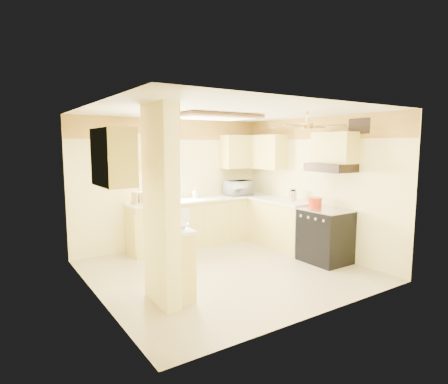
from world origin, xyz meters
TOP-DOWN VIEW (x-y plane):
  - floor at (0.00, 0.00)m, footprint 4.00×4.00m
  - ceiling at (0.00, 0.00)m, footprint 4.00×4.00m
  - wall_back at (0.00, 1.90)m, footprint 4.00×0.00m
  - wall_front at (0.00, -1.90)m, footprint 4.00×0.00m
  - wall_left at (-2.00, 0.00)m, footprint 0.00×3.80m
  - wall_right at (2.00, 0.00)m, footprint 0.00×3.80m
  - wallpaper_border at (0.00, 1.88)m, footprint 4.00×0.02m
  - partition_column at (-1.35, -0.55)m, footprint 0.20×0.70m
  - partition_ledge at (-1.13, -0.55)m, footprint 0.25×0.55m
  - ledge_top at (-1.13, -0.55)m, footprint 0.28×0.58m
  - lower_cabinets_back at (0.50, 1.60)m, footprint 3.00×0.60m
  - lower_cabinets_right at (1.70, 0.60)m, footprint 0.60×1.40m
  - countertop_back at (0.50, 1.59)m, footprint 3.04×0.64m
  - countertop_right at (1.69, 0.60)m, footprint 0.64×1.44m
  - dishwasher_panel at (-0.25, 1.29)m, footprint 0.58×0.02m
  - window at (-0.25, 1.89)m, footprint 0.92×0.02m
  - upper_cab_back_left at (-0.85, 1.72)m, footprint 0.60×0.35m
  - upper_cab_back_right at (1.55, 1.72)m, footprint 0.90×0.35m
  - upper_cab_right at (1.82, 1.25)m, footprint 0.35×1.00m
  - upper_cab_left_wall at (-1.82, -0.25)m, footprint 0.35×0.75m
  - upper_cab_over_stove at (1.82, -0.55)m, footprint 0.35×0.76m
  - stove at (1.67, -0.55)m, footprint 0.68×0.77m
  - range_hood at (1.74, -0.55)m, footprint 0.50×0.76m
  - poster_menu at (-1.24, -0.55)m, footprint 0.02×0.42m
  - poster_nashville at (-1.24, -0.55)m, footprint 0.02×0.42m
  - ceiling_light_panel at (0.10, 0.50)m, footprint 1.35×0.95m
  - ceiling_fan at (1.00, -0.70)m, footprint 1.15×1.15m
  - vent_grate at (1.98, -0.90)m, footprint 0.02×0.40m
  - microwave at (1.38, 1.58)m, footprint 0.56×0.38m
  - bowl at (-1.10, -0.55)m, footprint 0.28×0.28m
  - dutch_oven at (1.70, -0.27)m, footprint 0.25×0.25m
  - kettle at (1.76, 0.34)m, footprint 0.14×0.14m
  - dish_rack at (-0.75, 1.58)m, footprint 0.39×0.29m
  - utensil_crock at (0.42, 1.74)m, footprint 0.11×0.11m

SIDE VIEW (x-z plane):
  - floor at x=0.00m, z-range 0.00..0.00m
  - dishwasher_panel at x=-0.25m, z-range 0.03..0.83m
  - partition_ledge at x=-1.13m, z-range 0.00..0.90m
  - lower_cabinets_back at x=0.50m, z-range 0.00..0.90m
  - lower_cabinets_right at x=1.70m, z-range 0.00..0.90m
  - stove at x=1.67m, z-range 0.00..0.92m
  - ledge_top at x=-1.13m, z-range 0.90..0.94m
  - countertop_back at x=0.50m, z-range 0.90..0.94m
  - countertop_right at x=1.69m, z-range 0.90..0.94m
  - bowl at x=-1.10m, z-range 0.94..1.00m
  - dutch_oven at x=1.70m, z-range 0.92..1.08m
  - utensil_crock at x=0.42m, z-range 0.90..1.13m
  - dish_rack at x=-0.75m, z-range 0.91..1.13m
  - kettle at x=1.76m, z-range 0.93..1.15m
  - microwave at x=1.38m, z-range 0.94..1.25m
  - poster_nashville at x=-1.24m, z-range 0.92..1.48m
  - wall_back at x=0.00m, z-range -0.75..3.25m
  - wall_front at x=0.00m, z-range -0.75..3.25m
  - wall_left at x=-2.00m, z-range -0.65..3.15m
  - wall_right at x=2.00m, z-range -0.65..3.15m
  - partition_column at x=-1.35m, z-range 0.00..2.50m
  - window at x=-0.25m, z-range 1.04..2.06m
  - range_hood at x=1.74m, z-range 1.55..1.69m
  - upper_cab_back_left at x=-0.85m, z-range 1.50..2.20m
  - upper_cab_back_right at x=1.55m, z-range 1.50..2.20m
  - upper_cab_right at x=1.82m, z-range 1.50..2.20m
  - upper_cab_left_wall at x=-1.82m, z-range 1.50..2.20m
  - poster_menu at x=-1.24m, z-range 1.57..2.14m
  - upper_cab_over_stove at x=1.82m, z-range 1.69..2.21m
  - ceiling_fan at x=1.00m, z-range 2.16..2.42m
  - wallpaper_border at x=0.00m, z-range 2.10..2.50m
  - vent_grate at x=1.98m, z-range 2.17..2.42m
  - ceiling_light_panel at x=0.10m, z-range 2.42..2.49m
  - ceiling at x=0.00m, z-range 2.50..2.50m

